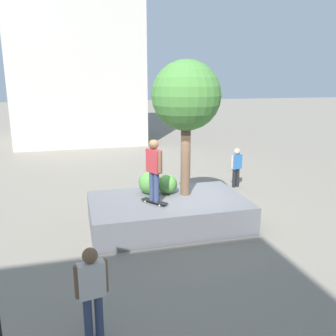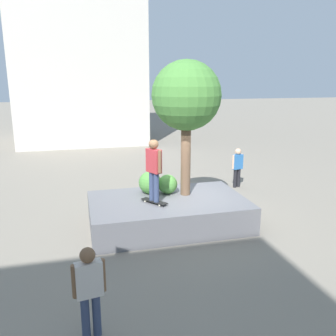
{
  "view_description": "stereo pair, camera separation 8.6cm",
  "coord_description": "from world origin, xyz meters",
  "px_view_note": "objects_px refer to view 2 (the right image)",
  "views": [
    {
      "loc": [
        2.99,
        9.33,
        4.02
      ],
      "look_at": [
        0.57,
        0.26,
        1.66
      ],
      "focal_mm": 37.94,
      "sensor_mm": 36.0,
      "label": 1
    },
    {
      "loc": [
        2.9,
        9.35,
        4.02
      ],
      "look_at": [
        0.57,
        0.26,
        1.66
      ],
      "focal_mm": 37.94,
      "sensor_mm": 36.0,
      "label": 2
    }
  ],
  "objects_px": {
    "skateboarder": "(154,166)",
    "skateboard": "(154,201)",
    "pedestrian_crossing": "(89,287)",
    "bystander_watching": "(237,165)",
    "planter_ledge": "(168,212)",
    "plaza_tree": "(186,97)"
  },
  "relations": [
    {
      "from": "planter_ledge",
      "to": "plaza_tree",
      "type": "height_order",
      "value": "plaza_tree"
    },
    {
      "from": "planter_ledge",
      "to": "skateboarder",
      "type": "relative_size",
      "value": 2.57
    },
    {
      "from": "planter_ledge",
      "to": "bystander_watching",
      "type": "relative_size",
      "value": 2.86
    },
    {
      "from": "skateboarder",
      "to": "bystander_watching",
      "type": "height_order",
      "value": "skateboarder"
    },
    {
      "from": "plaza_tree",
      "to": "planter_ledge",
      "type": "bearing_deg",
      "value": 27.09
    },
    {
      "from": "skateboarder",
      "to": "pedestrian_crossing",
      "type": "bearing_deg",
      "value": 64.04
    },
    {
      "from": "planter_ledge",
      "to": "skateboard",
      "type": "relative_size",
      "value": 5.62
    },
    {
      "from": "skateboard",
      "to": "pedestrian_crossing",
      "type": "height_order",
      "value": "pedestrian_crossing"
    },
    {
      "from": "pedestrian_crossing",
      "to": "bystander_watching",
      "type": "bearing_deg",
      "value": -129.74
    },
    {
      "from": "skateboarder",
      "to": "skateboard",
      "type": "bearing_deg",
      "value": 153.43
    },
    {
      "from": "bystander_watching",
      "to": "planter_ledge",
      "type": "bearing_deg",
      "value": 39.72
    },
    {
      "from": "plaza_tree",
      "to": "pedestrian_crossing",
      "type": "xyz_separation_m",
      "value": [
        2.9,
        4.36,
        -2.65
      ]
    },
    {
      "from": "skateboarder",
      "to": "plaza_tree",
      "type": "bearing_deg",
      "value": -152.55
    },
    {
      "from": "bystander_watching",
      "to": "skateboarder",
      "type": "bearing_deg",
      "value": 38.53
    },
    {
      "from": "plaza_tree",
      "to": "skateboarder",
      "type": "bearing_deg",
      "value": 27.45
    },
    {
      "from": "skateboarder",
      "to": "pedestrian_crossing",
      "type": "xyz_separation_m",
      "value": [
        1.86,
        3.82,
        -0.91
      ]
    },
    {
      "from": "bystander_watching",
      "to": "pedestrian_crossing",
      "type": "xyz_separation_m",
      "value": [
        5.75,
        6.92,
        0.03
      ]
    },
    {
      "from": "plaza_tree",
      "to": "skateboard",
      "type": "xyz_separation_m",
      "value": [
        1.04,
        0.54,
        -2.73
      ]
    },
    {
      "from": "skateboard",
      "to": "planter_ledge",
      "type": "bearing_deg",
      "value": -152.06
    },
    {
      "from": "skateboard",
      "to": "skateboarder",
      "type": "height_order",
      "value": "skateboarder"
    },
    {
      "from": "pedestrian_crossing",
      "to": "skateboard",
      "type": "bearing_deg",
      "value": -115.96
    },
    {
      "from": "skateboard",
      "to": "skateboarder",
      "type": "distance_m",
      "value": 0.98
    }
  ]
}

